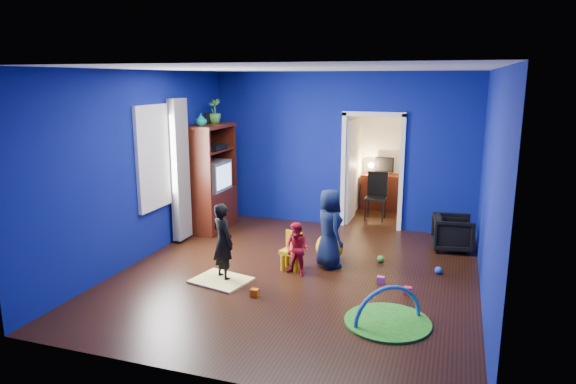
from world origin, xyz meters
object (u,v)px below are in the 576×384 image
(hopper_ball, at_px, (329,247))
(play_mat, at_px, (388,322))
(armchair, at_px, (453,233))
(tv_armoire, at_px, (211,178))
(child_navy, at_px, (329,228))
(child_black, at_px, (223,242))
(study_desk, at_px, (383,192))
(kid_chair, at_px, (291,253))
(crt_tv, at_px, (213,176))
(vase, at_px, (201,120))
(folding_chair, at_px, (376,197))
(toddler_red, at_px, (297,249))

(hopper_ball, bearing_deg, play_mat, -57.75)
(armchair, xyz_separation_m, tv_armoire, (-4.31, -0.16, 0.69))
(child_navy, bearing_deg, child_black, 87.92)
(armchair, bearing_deg, study_desk, 24.71)
(child_navy, height_order, kid_chair, child_navy)
(crt_tv, height_order, study_desk, crt_tv)
(vase, distance_m, folding_chair, 3.75)
(toddler_red, relative_size, tv_armoire, 0.40)
(child_navy, xyz_separation_m, play_mat, (1.10, -1.57, -0.58))
(kid_chair, xyz_separation_m, play_mat, (1.60, -1.29, -0.24))
(child_black, bearing_deg, tv_armoire, -25.69)
(toddler_red, height_order, tv_armoire, tv_armoire)
(vase, height_order, kid_chair, vase)
(armchair, distance_m, kid_chair, 2.79)
(play_mat, bearing_deg, hopper_ball, 122.25)
(child_navy, bearing_deg, study_desk, -42.63)
(tv_armoire, bearing_deg, vase, -90.00)
(armchair, bearing_deg, folding_chair, 38.91)
(tv_armoire, xyz_separation_m, hopper_ball, (2.51, -0.97, -0.76))
(crt_tv, height_order, hopper_ball, crt_tv)
(child_black, height_order, play_mat, child_black)
(kid_chair, height_order, folding_chair, folding_chair)
(kid_chair, bearing_deg, tv_armoire, 158.76)
(kid_chair, height_order, play_mat, kid_chair)
(study_desk, bearing_deg, kid_chair, -100.40)
(child_black, height_order, hopper_ball, child_black)
(folding_chair, bearing_deg, child_navy, -95.04)
(play_mat, bearing_deg, crt_tv, 142.32)
(study_desk, bearing_deg, child_black, -107.90)
(kid_chair, bearing_deg, play_mat, -24.00)
(crt_tv, distance_m, play_mat, 4.68)
(crt_tv, distance_m, study_desk, 3.82)
(child_black, xyz_separation_m, vase, (-1.28, 1.88, 1.52))
(child_black, height_order, toddler_red, child_black)
(child_navy, height_order, hopper_ball, child_navy)
(child_black, height_order, folding_chair, child_black)
(child_black, relative_size, child_navy, 0.93)
(vase, bearing_deg, folding_chair, 33.97)
(play_mat, bearing_deg, armchair, 77.62)
(child_navy, bearing_deg, tv_armoire, 25.60)
(toddler_red, xyz_separation_m, hopper_ball, (0.30, 0.73, -0.17))
(toddler_red, xyz_separation_m, tv_armoire, (-2.21, 1.71, 0.59))
(child_navy, relative_size, hopper_ball, 2.76)
(child_navy, xyz_separation_m, hopper_ball, (-0.05, 0.25, -0.38))
(kid_chair, bearing_deg, armchair, 51.43)
(child_black, height_order, kid_chair, child_black)
(child_black, xyz_separation_m, study_desk, (1.53, 4.73, -0.17))
(armchair, relative_size, child_navy, 0.53)
(toddler_red, distance_m, play_mat, 1.85)
(hopper_ball, xyz_separation_m, play_mat, (1.15, -1.82, -0.20))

